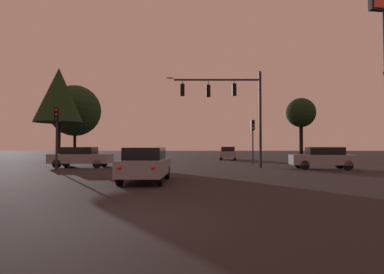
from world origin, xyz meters
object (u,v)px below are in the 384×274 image
(traffic_light_corner_left, at_px, (252,133))
(tree_left_far, at_px, (74,111))
(car_crossing_right, at_px, (322,158))
(tree_behind_sign, at_px, (58,95))
(traffic_signal_mast_arm, at_px, (229,100))
(car_far_lane, at_px, (227,153))
(car_nearside_lane, at_px, (145,164))
(car_crossing_left, at_px, (80,157))
(traffic_light_corner_right, at_px, (56,126))
(tree_center_horizon, at_px, (300,113))

(traffic_light_corner_left, bearing_deg, tree_left_far, 154.08)
(car_crossing_right, distance_m, tree_behind_sign, 24.69)
(traffic_signal_mast_arm, bearing_deg, car_crossing_right, -15.24)
(traffic_light_corner_left, bearing_deg, car_far_lane, 96.26)
(car_nearside_lane, distance_m, car_crossing_left, 11.76)
(car_nearside_lane, bearing_deg, car_crossing_left, 122.35)
(traffic_light_corner_left, distance_m, car_far_lane, 10.06)
(traffic_light_corner_left, bearing_deg, car_crossing_left, -163.77)
(traffic_light_corner_left, xyz_separation_m, traffic_light_corner_right, (-13.89, -7.70, 0.11))
(tree_left_far, xyz_separation_m, tree_center_horizon, (26.19, 0.15, -0.26))
(car_nearside_lane, relative_size, tree_center_horizon, 0.61)
(car_crossing_left, xyz_separation_m, car_crossing_right, (17.33, -2.02, -0.00))
(car_crossing_left, xyz_separation_m, car_far_lane, (12.57, 13.78, -0.00))
(tree_left_far, bearing_deg, car_crossing_left, -68.41)
(traffic_light_corner_right, height_order, car_crossing_right, traffic_light_corner_right)
(traffic_light_corner_left, distance_m, car_nearside_lane, 15.85)
(car_crossing_right, distance_m, tree_center_horizon, 16.40)
(traffic_light_corner_right, distance_m, car_crossing_right, 17.78)
(car_nearside_lane, bearing_deg, traffic_light_corner_right, 136.51)
(traffic_light_corner_left, xyz_separation_m, tree_left_far, (-18.83, 9.15, 2.93))
(car_far_lane, bearing_deg, tree_center_horizon, -3.42)
(traffic_signal_mast_arm, bearing_deg, car_crossing_left, 178.26)
(car_far_lane, bearing_deg, car_crossing_right, -73.23)
(car_crossing_left, height_order, tree_left_far, tree_left_far)
(traffic_light_corner_left, height_order, car_nearside_lane, traffic_light_corner_left)
(traffic_signal_mast_arm, relative_size, car_crossing_left, 1.58)
(car_crossing_right, bearing_deg, car_nearside_lane, -144.36)
(traffic_signal_mast_arm, height_order, traffic_light_corner_right, traffic_signal_mast_arm)
(traffic_light_corner_left, distance_m, car_crossing_right, 7.30)
(traffic_light_corner_right, bearing_deg, tree_behind_sign, 112.02)
(traffic_light_corner_left, distance_m, car_crossing_left, 14.34)
(car_far_lane, distance_m, tree_center_horizon, 9.63)
(car_crossing_left, distance_m, car_crossing_right, 17.45)
(traffic_signal_mast_arm, height_order, car_far_lane, traffic_signal_mast_arm)
(tree_behind_sign, bearing_deg, tree_center_horizon, 12.86)
(car_nearside_lane, bearing_deg, car_crossing_right, 35.64)
(traffic_signal_mast_arm, height_order, car_crossing_right, traffic_signal_mast_arm)
(car_far_lane, relative_size, tree_behind_sign, 0.47)
(tree_center_horizon, bearing_deg, traffic_signal_mast_arm, -125.82)
(traffic_light_corner_left, relative_size, car_crossing_left, 0.86)
(traffic_light_corner_left, bearing_deg, tree_center_horizon, 51.69)
(traffic_light_corner_left, xyz_separation_m, tree_center_horizon, (7.35, 9.31, 2.67))
(tree_behind_sign, relative_size, tree_center_horizon, 1.29)
(traffic_light_corner_right, bearing_deg, tree_center_horizon, 38.68)
(traffic_signal_mast_arm, bearing_deg, tree_behind_sign, 154.07)
(car_nearside_lane, relative_size, car_crossing_right, 0.98)
(car_nearside_lane, bearing_deg, tree_behind_sign, 122.49)
(traffic_light_corner_right, bearing_deg, car_crossing_right, 5.56)
(tree_behind_sign, bearing_deg, traffic_signal_mast_arm, -25.93)
(traffic_signal_mast_arm, relative_size, traffic_light_corner_left, 1.84)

